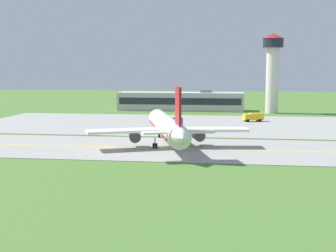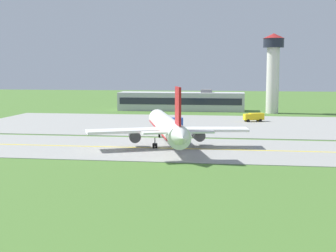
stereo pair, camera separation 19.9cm
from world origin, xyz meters
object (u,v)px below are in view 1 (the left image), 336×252
(service_truck_baggage, at_px, (172,122))
(control_tower, at_px, (273,66))
(service_truck_fuel, at_px, (253,117))
(airplane_lead, at_px, (167,127))

(service_truck_baggage, relative_size, control_tower, 0.22)
(service_truck_baggage, relative_size, service_truck_fuel, 0.99)
(airplane_lead, distance_m, service_truck_fuel, 52.90)
(airplane_lead, height_order, service_truck_baggage, airplane_lead)
(service_truck_fuel, relative_size, control_tower, 0.23)
(service_truck_fuel, xyz_separation_m, control_tower, (7.35, 29.06, 15.31))
(airplane_lead, relative_size, control_tower, 1.39)
(service_truck_baggage, bearing_deg, airplane_lead, -84.06)
(service_truck_fuel, bearing_deg, control_tower, 75.81)
(service_truck_fuel, distance_m, control_tower, 33.66)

